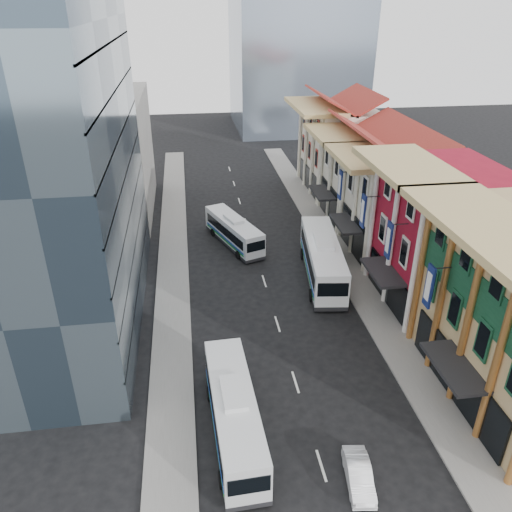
{
  "coord_description": "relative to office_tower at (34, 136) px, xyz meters",
  "views": [
    {
      "loc": [
        -6.44,
        -17.96,
        23.63
      ],
      "look_at": [
        -1.32,
        18.2,
        4.7
      ],
      "focal_mm": 35.0,
      "sensor_mm": 36.0,
      "label": 1
    }
  ],
  "objects": [
    {
      "name": "ground",
      "position": [
        17.0,
        -19.0,
        -15.0
      ],
      "size": [
        200.0,
        200.0,
        0.0
      ],
      "primitive_type": "plane",
      "color": "black",
      "rests_on": "ground"
    },
    {
      "name": "sidewalk_right",
      "position": [
        25.5,
        3.0,
        -14.93
      ],
      "size": [
        3.0,
        90.0,
        0.15
      ],
      "primitive_type": "cube",
      "color": "slate",
      "rests_on": "ground"
    },
    {
      "name": "sidewalk_left",
      "position": [
        8.5,
        3.0,
        -14.93
      ],
      "size": [
        3.0,
        90.0,
        0.15
      ],
      "primitive_type": "cube",
      "color": "slate",
      "rests_on": "ground"
    },
    {
      "name": "shophouse_red",
      "position": [
        31.0,
        -2.0,
        -9.0
      ],
      "size": [
        8.0,
        10.0,
        12.0
      ],
      "primitive_type": "cube",
      "color": "maroon",
      "rests_on": "ground"
    },
    {
      "name": "shophouse_cream_near",
      "position": [
        31.0,
        7.5,
        -10.0
      ],
      "size": [
        8.0,
        9.0,
        10.0
      ],
      "primitive_type": "cube",
      "color": "beige",
      "rests_on": "ground"
    },
    {
      "name": "shophouse_cream_mid",
      "position": [
        31.0,
        16.5,
        -10.0
      ],
      "size": [
        8.0,
        9.0,
        10.0
      ],
      "primitive_type": "cube",
      "color": "beige",
      "rests_on": "ground"
    },
    {
      "name": "shophouse_cream_far",
      "position": [
        31.0,
        27.0,
        -9.5
      ],
      "size": [
        8.0,
        12.0,
        11.0
      ],
      "primitive_type": "cube",
      "color": "beige",
      "rests_on": "ground"
    },
    {
      "name": "office_tower",
      "position": [
        0.0,
        0.0,
        0.0
      ],
      "size": [
        12.0,
        26.0,
        30.0
      ],
      "primitive_type": "cube",
      "color": "#394B5A",
      "rests_on": "ground"
    },
    {
      "name": "office_block_far",
      "position": [
        1.0,
        23.0,
        -8.0
      ],
      "size": [
        10.0,
        18.0,
        14.0
      ],
      "primitive_type": "cube",
      "color": "gray",
      "rests_on": "ground"
    },
    {
      "name": "bus_left_near",
      "position": [
        12.36,
        -14.96,
        -13.27
      ],
      "size": [
        2.96,
        10.88,
        3.46
      ],
      "primitive_type": null,
      "rotation": [
        0.0,
        0.0,
        0.04
      ],
      "color": "silver",
      "rests_on": "ground"
    },
    {
      "name": "bus_left_far",
      "position": [
        15.0,
        11.25,
        -13.4
      ],
      "size": [
        5.67,
        10.14,
        3.19
      ],
      "primitive_type": null,
      "rotation": [
        0.0,
        0.0,
        0.36
      ],
      "color": "silver",
      "rests_on": "ground"
    },
    {
      "name": "bus_right",
      "position": [
        22.5,
        2.98,
        -12.98
      ],
      "size": [
        4.5,
        12.86,
        4.04
      ],
      "primitive_type": null,
      "rotation": [
        0.0,
        0.0,
        -0.13
      ],
      "color": "white",
      "rests_on": "ground"
    },
    {
      "name": "sedan_right",
      "position": [
        18.69,
        -19.38,
        -14.39
      ],
      "size": [
        1.74,
        3.83,
        1.22
      ],
      "primitive_type": "imported",
      "rotation": [
        0.0,
        0.0,
        -0.13
      ],
      "color": "white",
      "rests_on": "ground"
    }
  ]
}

